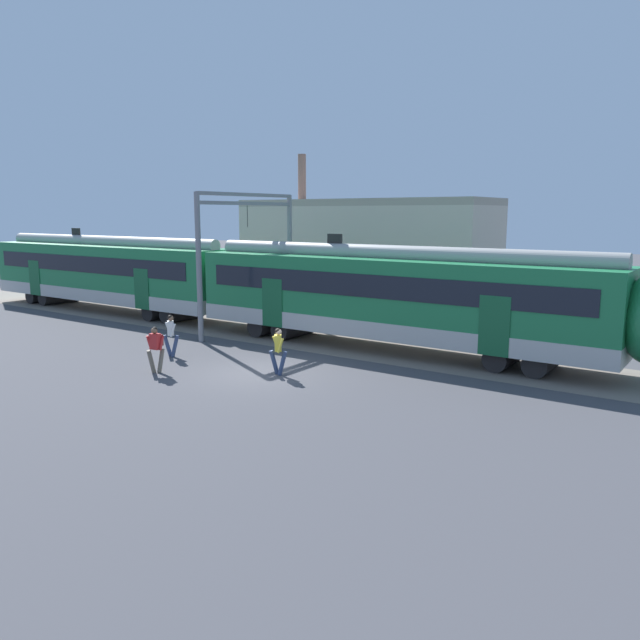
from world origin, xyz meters
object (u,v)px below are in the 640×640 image
Objects in this scene: commuter_train at (235,283)px; pedestrian_red at (156,345)px; pedestrian_yellow at (278,348)px; pedestrian_white at (171,333)px.

commuter_train is 22.83× the size of pedestrian_red.
commuter_train is at bearing 114.23° from pedestrian_red.
pedestrian_yellow is (3.71, 2.26, -0.03)m from pedestrian_red.
pedestrian_yellow is (7.31, -5.74, -1.29)m from commuter_train.
pedestrian_white and pedestrian_yellow have the same top height.
pedestrian_red is (1.54, -2.04, 0.03)m from pedestrian_white.
pedestrian_red is 1.00× the size of pedestrian_yellow.
pedestrian_yellow is at bearing -38.15° from commuter_train.
pedestrian_red is 4.35m from pedestrian_yellow.
pedestrian_red is (3.60, -8.00, -1.26)m from commuter_train.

